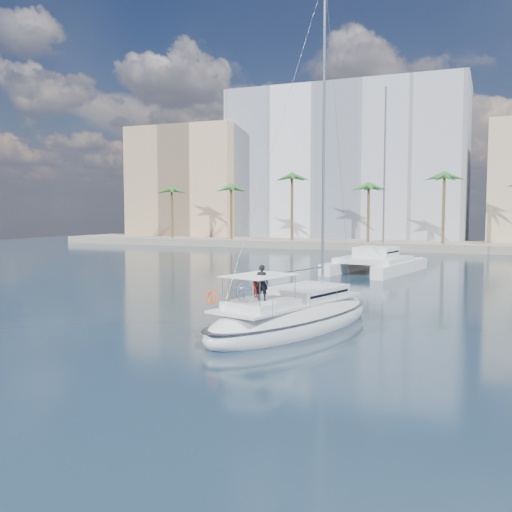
% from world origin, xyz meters
% --- Properties ---
extents(ground, '(160.00, 160.00, 0.00)m').
position_xyz_m(ground, '(0.00, 0.00, 0.00)').
color(ground, black).
rests_on(ground, ground).
extents(quay, '(120.00, 14.00, 1.20)m').
position_xyz_m(quay, '(0.00, 61.00, 0.60)').
color(quay, gray).
rests_on(quay, ground).
extents(building_modern, '(42.00, 16.00, 28.00)m').
position_xyz_m(building_modern, '(-12.00, 73.00, 14.00)').
color(building_modern, white).
rests_on(building_modern, ground).
extents(building_tan_left, '(22.00, 14.00, 22.00)m').
position_xyz_m(building_tan_left, '(-42.00, 69.00, 11.00)').
color(building_tan_left, tan).
rests_on(building_tan_left, ground).
extents(palm_left, '(3.60, 3.60, 12.30)m').
position_xyz_m(palm_left, '(-34.00, 57.00, 10.28)').
color(palm_left, brown).
rests_on(palm_left, ground).
extents(palm_centre, '(3.60, 3.60, 12.30)m').
position_xyz_m(palm_centre, '(0.00, 57.00, 10.28)').
color(palm_centre, brown).
rests_on(palm_centre, ground).
extents(main_sloop, '(7.68, 13.79, 19.50)m').
position_xyz_m(main_sloop, '(3.56, -2.65, 0.57)').
color(main_sloop, silver).
rests_on(main_sloop, ground).
extents(catamaran, '(8.59, 13.61, 18.36)m').
position_xyz_m(catamaran, '(2.37, 25.87, 1.16)').
color(catamaran, silver).
rests_on(catamaran, ground).
extents(seagull, '(0.93, 0.40, 0.17)m').
position_xyz_m(seagull, '(-2.46, 4.20, 0.92)').
color(seagull, silver).
rests_on(seagull, ground).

